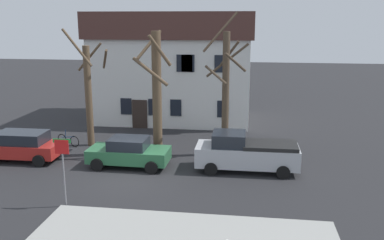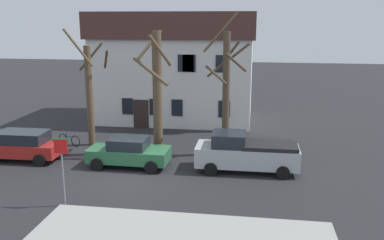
% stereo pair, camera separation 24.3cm
% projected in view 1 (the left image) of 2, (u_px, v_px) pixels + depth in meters
% --- Properties ---
extents(ground_plane, '(120.00, 120.00, 0.00)m').
position_uv_depth(ground_plane, '(128.00, 178.00, 21.38)').
color(ground_plane, '#262628').
extents(building_main, '(12.37, 7.34, 8.33)m').
position_uv_depth(building_main, '(174.00, 66.00, 33.32)').
color(building_main, white).
rests_on(building_main, ground_plane).
extents(tree_bare_near, '(2.71, 2.70, 7.30)m').
position_uv_depth(tree_bare_near, '(89.00, 91.00, 26.21)').
color(tree_bare_near, brown).
rests_on(tree_bare_near, ground_plane).
extents(tree_bare_mid, '(2.31, 2.55, 7.22)m').
position_uv_depth(tree_bare_mid, '(156.00, 90.00, 24.53)').
color(tree_bare_mid, brown).
rests_on(tree_bare_mid, ground_plane).
extents(tree_bare_far, '(2.69, 2.66, 8.24)m').
position_uv_depth(tree_bare_far, '(226.00, 88.00, 24.35)').
color(tree_bare_far, '#4C3D2D').
rests_on(tree_bare_far, ground_plane).
extents(car_red_wagon, '(4.43, 2.16, 1.66)m').
position_uv_depth(car_red_wagon, '(21.00, 146.00, 23.95)').
color(car_red_wagon, '#AD231E').
rests_on(car_red_wagon, ground_plane).
extents(car_green_sedan, '(4.37, 2.15, 1.61)m').
position_uv_depth(car_green_sedan, '(129.00, 152.00, 22.96)').
color(car_green_sedan, '#2D6B42').
rests_on(car_green_sedan, ground_plane).
extents(pickup_truck_silver, '(5.36, 2.20, 2.05)m').
position_uv_depth(pickup_truck_silver, '(246.00, 153.00, 22.31)').
color(pickup_truck_silver, '#B7BABF').
rests_on(pickup_truck_silver, ground_plane).
extents(street_sign_pole, '(0.76, 0.07, 3.01)m').
position_uv_depth(street_sign_pole, '(63.00, 160.00, 17.71)').
color(street_sign_pole, slate).
rests_on(street_sign_pole, ground_plane).
extents(bicycle_leaning, '(1.67, 0.62, 1.03)m').
position_uv_depth(bicycle_leaning, '(68.00, 140.00, 26.81)').
color(bicycle_leaning, black).
rests_on(bicycle_leaning, ground_plane).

